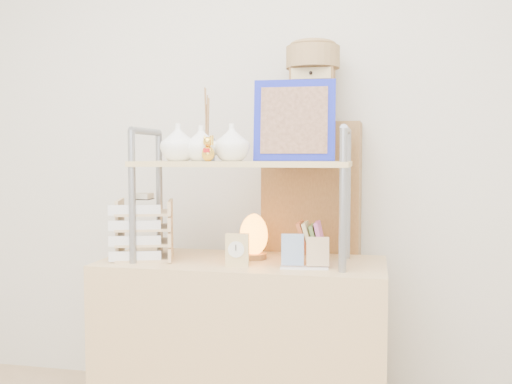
% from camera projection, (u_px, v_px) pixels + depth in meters
% --- Properties ---
extents(desk, '(1.20, 0.50, 0.75)m').
position_uv_depth(desk, '(242.00, 347.00, 2.44)').
color(desk, tan).
rests_on(desk, ground).
extents(cabinet, '(0.45, 0.25, 1.35)m').
position_uv_depth(cabinet, '(312.00, 264.00, 2.73)').
color(cabinet, brown).
rests_on(cabinet, ground).
extents(hutch, '(0.90, 0.34, 0.77)m').
position_uv_depth(hutch, '(234.00, 156.00, 2.41)').
color(hutch, gray).
rests_on(hutch, desk).
extents(letter_tray, '(0.29, 0.28, 0.28)m').
position_uv_depth(letter_tray, '(144.00, 233.00, 2.45)').
color(letter_tray, tan).
rests_on(letter_tray, desk).
extents(salt_lamp, '(0.13, 0.12, 0.20)m').
position_uv_depth(salt_lamp, '(254.00, 236.00, 2.45)').
color(salt_lamp, brown).
rests_on(salt_lamp, desk).
extents(desk_clock, '(0.10, 0.05, 0.13)m').
position_uv_depth(desk_clock, '(237.00, 250.00, 2.29)').
color(desk_clock, '#D7B873').
rests_on(desk_clock, desk).
extents(postcard_stand, '(0.20, 0.08, 0.14)m').
position_uv_depth(postcard_stand, '(304.00, 259.00, 2.25)').
color(postcard_stand, white).
rests_on(postcard_stand, desk).
extents(drawer_chest, '(0.20, 0.16, 0.25)m').
position_uv_depth(drawer_chest, '(313.00, 96.00, 2.66)').
color(drawer_chest, brown).
rests_on(drawer_chest, cabinet).
extents(woven_basket, '(0.25, 0.25, 0.10)m').
position_uv_depth(woven_basket, '(313.00, 58.00, 2.65)').
color(woven_basket, olive).
rests_on(woven_basket, drawer_chest).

